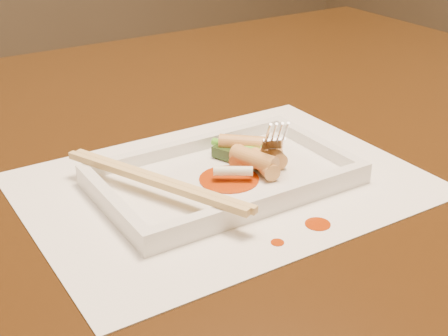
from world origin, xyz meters
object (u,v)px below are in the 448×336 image
placemat (224,184)px  plate_base (224,180)px  table (172,206)px  fork (271,92)px  chopstick_a (152,181)px

placemat → plate_base: size_ratio=1.54×
table → fork: 0.23m
placemat → fork: bearing=14.4°
table → fork: bearing=-65.9°
table → fork: size_ratio=10.00×
table → placemat: (-0.01, -0.15, 0.10)m
plate_base → fork: (0.07, 0.02, 0.08)m
placemat → chopstick_a: 0.09m
plate_base → fork: size_ratio=1.86×
fork → placemat: bearing=-165.6°
plate_base → chopstick_a: size_ratio=1.19×
placemat → chopstick_a: chopstick_a is taller
table → chopstick_a: bearing=-122.5°
chopstick_a → fork: fork is taller
placemat → plate_base: plate_base is taller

